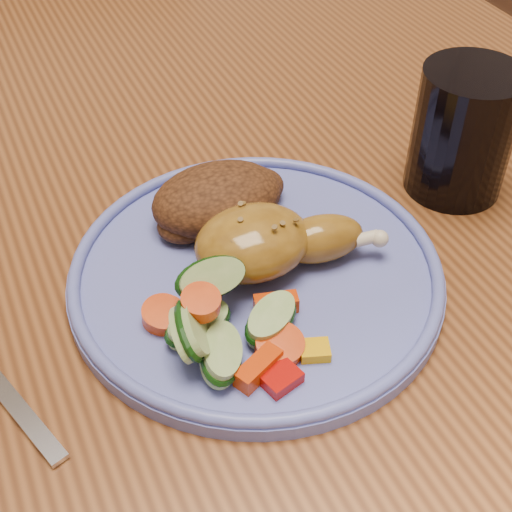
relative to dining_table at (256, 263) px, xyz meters
name	(u,v)px	position (x,y,z in m)	size (l,w,h in m)	color
dining_table	(256,263)	(0.00, 0.00, 0.00)	(0.90, 1.40, 0.75)	brown
chair_far	(104,107)	(0.00, 0.63, -0.17)	(0.42, 0.42, 0.91)	#4C2D16
plate	(256,276)	(-0.05, -0.10, 0.09)	(0.29, 0.29, 0.01)	#5862BA
plate_rim	(256,265)	(-0.05, -0.10, 0.10)	(0.29, 0.29, 0.01)	#5862BA
chicken_leg	(270,242)	(-0.03, -0.09, 0.12)	(0.15, 0.08, 0.05)	olive
rice_pilaf	(220,199)	(-0.05, -0.03, 0.11)	(0.12, 0.08, 0.05)	#4D2813
vegetable_pile	(221,324)	(-0.10, -0.15, 0.11)	(0.12, 0.11, 0.06)	#A50A05
drinking_glass	(463,132)	(0.17, -0.06, 0.14)	(0.09, 0.09, 0.11)	black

